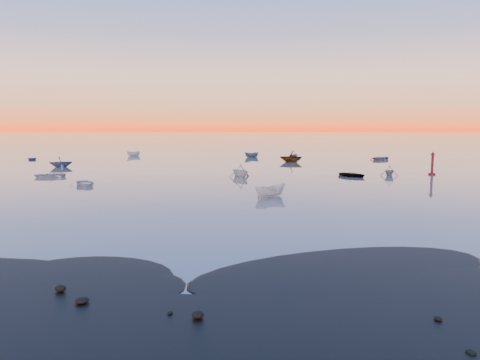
# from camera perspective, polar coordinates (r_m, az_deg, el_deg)

# --- Properties ---
(ground) EXTENTS (600.00, 600.00, 0.00)m
(ground) POSITION_cam_1_polar(r_m,az_deg,el_deg) (121.81, 2.32, 3.49)
(ground) COLOR slate
(ground) RESTS_ON ground
(mud_lobes) EXTENTS (140.00, 6.00, 0.07)m
(mud_lobes) POSITION_cam_1_polar(r_m,az_deg,el_deg) (22.20, -8.09, -11.84)
(mud_lobes) COLOR black
(mud_lobes) RESTS_ON ground
(moored_fleet) EXTENTS (124.00, 58.00, 1.20)m
(moored_fleet) POSITION_cam_1_polar(r_m,az_deg,el_deg) (75.00, 0.92, 1.40)
(moored_fleet) COLOR silver
(moored_fleet) RESTS_ON ground
(boat_near_left) EXTENTS (4.11, 3.62, 0.98)m
(boat_near_left) POSITION_cam_1_polar(r_m,az_deg,el_deg) (57.15, -18.39, -0.65)
(boat_near_left) COLOR silver
(boat_near_left) RESTS_ON ground
(boat_near_center) EXTENTS (3.22, 3.68, 1.20)m
(boat_near_center) POSITION_cam_1_polar(r_m,az_deg,el_deg) (46.07, 3.71, -2.04)
(boat_near_center) COLOR silver
(boat_near_center) RESTS_ON ground
(boat_near_right) EXTENTS (4.03, 3.68, 1.33)m
(boat_near_right) POSITION_cam_1_polar(r_m,az_deg,el_deg) (63.38, 0.02, 0.40)
(boat_near_right) COLOR silver
(boat_near_right) RESTS_ON ground
(channel_marker) EXTENTS (0.96, 0.96, 3.41)m
(channel_marker) POSITION_cam_1_polar(r_m,az_deg,el_deg) (71.10, 22.40, 1.68)
(channel_marker) COLOR #480F10
(channel_marker) RESTS_ON ground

